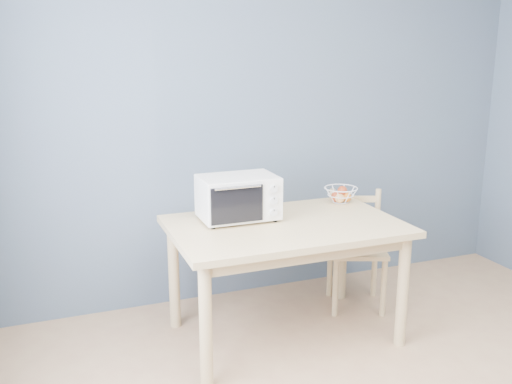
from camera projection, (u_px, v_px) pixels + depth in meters
name	position (u px, v px, depth m)	size (l,w,h in m)	color
room	(508.00, 187.00, 2.06)	(4.01, 4.51, 2.61)	tan
dining_table	(285.00, 239.00, 3.50)	(1.40, 0.90, 0.75)	tan
toaster_oven	(235.00, 197.00, 3.50)	(0.47, 0.35, 0.28)	white
fruit_basket	(341.00, 195.00, 3.93)	(0.25, 0.25, 0.12)	white
dining_chair	(356.00, 250.00, 4.02)	(0.49, 0.49, 0.82)	tan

